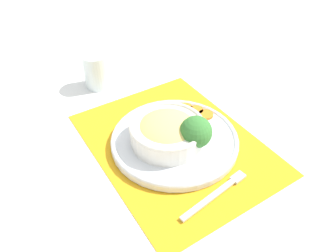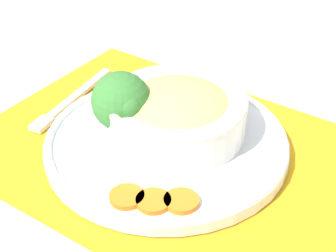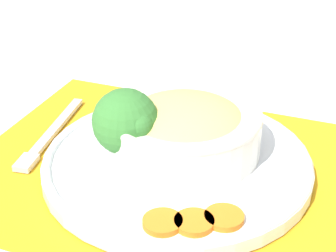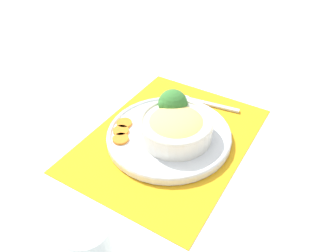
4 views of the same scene
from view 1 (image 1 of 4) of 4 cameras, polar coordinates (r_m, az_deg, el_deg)
name	(u,v)px [view 1 (image 1 of 4)]	position (r m, az deg, el deg)	size (l,w,h in m)	color
ground_plane	(175,144)	(0.80, 1.15, -3.12)	(4.00, 4.00, 0.00)	white
placemat	(175,143)	(0.80, 1.15, -3.02)	(0.51, 0.40, 0.00)	orange
plate	(175,139)	(0.79, 1.17, -2.32)	(0.31, 0.31, 0.02)	silver
bowl	(167,130)	(0.76, -0.21, -0.69)	(0.18, 0.18, 0.06)	silver
broccoli_floret	(196,132)	(0.74, 4.87, -1.04)	(0.07, 0.07, 0.09)	#84AD5B
carrot_slice_near	(206,115)	(0.86, 6.59, 1.98)	(0.04, 0.04, 0.01)	orange
carrot_slice_middle	(196,110)	(0.87, 4.90, 2.71)	(0.04, 0.04, 0.01)	orange
carrot_slice_far	(185,108)	(0.88, 3.02, 3.17)	(0.04, 0.04, 0.01)	orange
water_glass	(97,72)	(1.01, -12.25, 9.14)	(0.08, 0.08, 0.10)	silver
fork	(220,191)	(0.71, 9.11, -11.04)	(0.05, 0.18, 0.01)	silver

